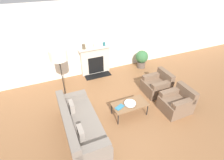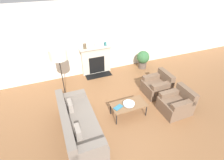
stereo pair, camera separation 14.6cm
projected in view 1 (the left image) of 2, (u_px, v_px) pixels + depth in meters
The scene contains 14 objects.
ground_plane at pixel (124, 120), 5.19m from camera, with size 18.00×18.00×0.00m, color brown.
wall_back at pixel (90, 39), 6.76m from camera, with size 18.00×0.06×2.90m.
fireplace at pixel (95, 61), 7.18m from camera, with size 1.31×0.59×1.16m.
couch at pixel (80, 125), 4.64m from camera, with size 0.90×2.19×0.79m.
armchair_near at pixel (177, 102), 5.40m from camera, with size 0.86×0.77×0.79m.
armchair_far at pixel (157, 85), 6.19m from camera, with size 0.86×0.77×0.79m.
coffee_table at pixel (130, 105), 5.20m from camera, with size 1.05×0.55×0.42m.
bowl at pixel (130, 103), 5.14m from camera, with size 0.34×0.34×0.07m.
book at pixel (120, 107), 5.04m from camera, with size 0.31×0.24×0.02m.
floor_lamp at pixel (58, 57), 5.04m from camera, with size 0.52×0.52×1.87m.
mantel_vase_left at pixel (84, 47), 6.67m from camera, with size 0.13×0.13×0.19m.
mantel_vase_center_left at pixel (95, 45), 6.83m from camera, with size 0.11×0.11×0.15m.
mantel_vase_center_right at pixel (104, 44), 6.96m from camera, with size 0.10×0.10×0.14m.
potted_plant at pixel (142, 58), 7.64m from camera, with size 0.54×0.54×0.79m.
Camera 1 is at (-1.79, -3.22, 3.87)m, focal length 28.00 mm.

